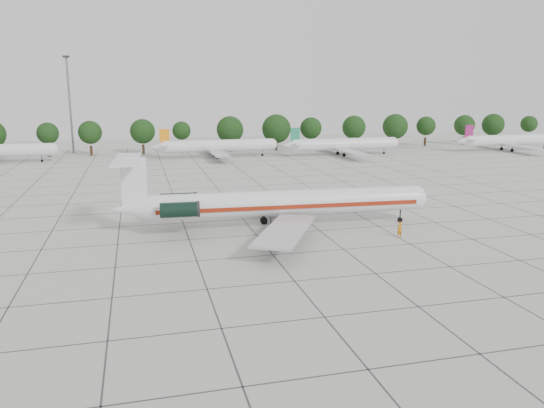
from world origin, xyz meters
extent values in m
plane|color=#B9B9B1|center=(0.00, 0.00, 0.00)|extent=(260.00, 260.00, 0.00)
cube|color=#383838|center=(0.00, 15.00, 0.01)|extent=(170.00, 170.00, 0.02)
cylinder|color=silver|center=(4.74, 2.28, 3.26)|extent=(33.69, 5.03, 3.08)
sphere|color=silver|center=(21.49, 1.30, 3.26)|extent=(3.08, 3.08, 3.08)
cone|color=silver|center=(-14.34, 3.39, 3.26)|extent=(4.83, 3.34, 3.08)
cube|color=maroon|center=(4.83, 3.83, 3.03)|extent=(32.58, 1.96, 0.51)
cube|color=maroon|center=(4.65, 0.72, 3.03)|extent=(32.58, 1.96, 0.51)
cube|color=#B7BABC|center=(2.90, 10.79, 2.00)|extent=(9.15, 14.58, 0.28)
cube|color=#B7BABC|center=(1.92, -5.96, 2.00)|extent=(10.41, 14.35, 0.28)
cube|color=black|center=(-8.64, 5.16, 3.54)|extent=(2.12, 1.33, 0.23)
cylinder|color=black|center=(-8.60, 5.81, 3.54)|extent=(4.57, 2.03, 1.77)
cube|color=black|center=(-8.88, 0.97, 3.54)|extent=(2.12, 1.33, 0.23)
cylinder|color=black|center=(-8.92, 0.32, 3.54)|extent=(4.57, 2.03, 1.77)
cube|color=silver|center=(-13.88, 3.37, 6.53)|extent=(2.99, 0.43, 5.59)
cube|color=silver|center=(-14.53, 3.40, 9.14)|extent=(3.44, 11.33, 0.21)
cylinder|color=black|center=(19.63, 1.41, 0.89)|extent=(0.20, 0.20, 1.77)
cylinder|color=black|center=(19.63, 1.41, 0.33)|extent=(0.67, 0.30, 0.65)
cylinder|color=black|center=(2.09, 4.86, 1.21)|extent=(0.24, 0.24, 1.68)
cylinder|color=black|center=(2.09, 4.86, 0.47)|extent=(0.96, 0.61, 0.93)
cylinder|color=black|center=(1.80, 0.02, 1.21)|extent=(0.24, 0.24, 1.68)
cylinder|color=black|center=(1.80, 0.02, 0.47)|extent=(0.96, 0.61, 0.93)
imported|color=#BE740B|center=(16.10, -5.18, 0.94)|extent=(0.70, 0.47, 1.89)
cylinder|color=silver|center=(6.77, 72.94, 3.00)|extent=(27.20, 3.00, 3.00)
cube|color=#B7BABC|center=(5.77, 72.94, 1.80)|extent=(3.50, 27.20, 0.25)
cube|color=orange|center=(-6.67, 72.94, 5.60)|extent=(2.40, 0.25, 3.60)
cylinder|color=black|center=(5.77, 75.14, 0.40)|extent=(0.80, 0.45, 0.80)
cylinder|color=black|center=(5.77, 70.74, 0.40)|extent=(0.80, 0.45, 0.80)
cylinder|color=silver|center=(39.00, 68.89, 3.00)|extent=(27.20, 3.00, 3.00)
cube|color=#B7BABC|center=(38.00, 68.89, 1.80)|extent=(3.50, 27.20, 0.25)
cube|color=#1B7B58|center=(25.56, 68.89, 5.60)|extent=(2.40, 0.25, 3.60)
cylinder|color=black|center=(38.00, 71.09, 0.40)|extent=(0.80, 0.45, 0.80)
cylinder|color=black|center=(38.00, 66.69, 0.40)|extent=(0.80, 0.45, 0.80)
cylinder|color=silver|center=(87.89, 67.32, 3.00)|extent=(27.20, 3.00, 3.00)
cube|color=#B7BABC|center=(86.89, 67.32, 1.80)|extent=(3.50, 27.20, 0.25)
cube|color=#8A195B|center=(74.45, 67.32, 5.60)|extent=(2.40, 0.25, 3.60)
cylinder|color=black|center=(86.89, 69.52, 0.40)|extent=(0.80, 0.45, 0.80)
cylinder|color=black|center=(86.89, 65.12, 0.40)|extent=(0.80, 0.45, 0.80)
cylinder|color=#332114|center=(-35.07, 85.00, 1.25)|extent=(0.70, 0.70, 2.50)
sphere|color=black|center=(-35.07, 85.00, 6.00)|extent=(5.43, 5.43, 5.43)
cylinder|color=#332114|center=(-24.88, 85.00, 1.25)|extent=(0.70, 0.70, 2.50)
sphere|color=black|center=(-24.88, 85.00, 6.00)|extent=(5.99, 5.99, 5.99)
cylinder|color=#332114|center=(-11.69, 85.00, 1.25)|extent=(0.70, 0.70, 2.50)
sphere|color=black|center=(-11.69, 85.00, 6.00)|extent=(6.50, 6.50, 6.50)
cylinder|color=#332114|center=(-1.50, 85.00, 1.25)|extent=(0.70, 0.70, 2.50)
sphere|color=black|center=(-1.50, 85.00, 6.00)|extent=(4.93, 4.93, 4.93)
cylinder|color=#332114|center=(11.69, 85.00, 1.25)|extent=(0.70, 0.70, 2.50)
sphere|color=black|center=(11.69, 85.00, 6.00)|extent=(7.40, 7.40, 7.40)
cylinder|color=#332114|center=(24.88, 85.00, 1.25)|extent=(0.70, 0.70, 2.50)
sphere|color=black|center=(24.88, 85.00, 6.00)|extent=(8.08, 8.08, 8.08)
cylinder|color=#332114|center=(35.07, 85.00, 1.25)|extent=(0.70, 0.70, 2.50)
sphere|color=black|center=(35.07, 85.00, 6.00)|extent=(6.17, 6.17, 6.17)
cylinder|color=#332114|center=(48.26, 85.00, 1.25)|extent=(0.70, 0.70, 2.50)
sphere|color=black|center=(48.26, 85.00, 6.00)|extent=(6.82, 6.82, 6.82)
cylinder|color=#332114|center=(61.45, 85.00, 1.25)|extent=(0.70, 0.70, 2.50)
sphere|color=black|center=(61.45, 85.00, 6.00)|extent=(7.44, 7.44, 7.44)
cylinder|color=#332114|center=(71.64, 85.00, 1.25)|extent=(0.70, 0.70, 2.50)
sphere|color=black|center=(71.64, 85.00, 6.00)|extent=(5.66, 5.66, 5.66)
cylinder|color=#332114|center=(84.83, 85.00, 1.25)|extent=(0.70, 0.70, 2.50)
sphere|color=black|center=(84.83, 85.00, 6.00)|extent=(6.25, 6.25, 6.25)
cylinder|color=#332114|center=(95.02, 85.00, 1.25)|extent=(0.70, 0.70, 2.50)
sphere|color=black|center=(95.02, 85.00, 6.00)|extent=(6.79, 6.79, 6.79)
cylinder|color=#332114|center=(108.21, 85.00, 1.25)|extent=(0.70, 0.70, 2.50)
sphere|color=black|center=(108.21, 85.00, 6.00)|extent=(5.16, 5.16, 5.16)
cylinder|color=slate|center=(-30.00, 92.00, 12.50)|extent=(0.56, 0.56, 25.00)
cube|color=black|center=(-30.00, 92.00, 25.20)|extent=(1.60, 1.60, 0.50)
camera|label=1|loc=(-13.28, -59.71, 17.23)|focal=35.00mm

